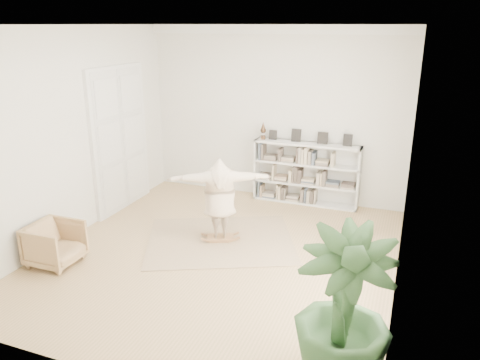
{
  "coord_description": "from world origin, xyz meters",
  "views": [
    {
      "loc": [
        2.76,
        -6.35,
        3.61
      ],
      "look_at": [
        0.2,
        0.4,
        1.19
      ],
      "focal_mm": 35.0,
      "sensor_mm": 36.0,
      "label": 1
    }
  ],
  "objects_px": {
    "person": "(220,197)",
    "bookshelf": "(306,174)",
    "rocker_board": "(220,237)",
    "armchair": "(55,244)",
    "houseplant": "(343,311)"
  },
  "relations": [
    {
      "from": "rocker_board",
      "to": "person",
      "type": "xyz_separation_m",
      "value": [
        -0.0,
        0.0,
        0.76
      ]
    },
    {
      "from": "rocker_board",
      "to": "houseplant",
      "type": "bearing_deg",
      "value": -72.08
    },
    {
      "from": "armchair",
      "to": "rocker_board",
      "type": "distance_m",
      "value": 2.69
    },
    {
      "from": "rocker_board",
      "to": "person",
      "type": "relative_size",
      "value": 0.31
    },
    {
      "from": "armchair",
      "to": "rocker_board",
      "type": "height_order",
      "value": "armchair"
    },
    {
      "from": "person",
      "to": "bookshelf",
      "type": "bearing_deg",
      "value": -136.8
    },
    {
      "from": "person",
      "to": "houseplant",
      "type": "xyz_separation_m",
      "value": [
        2.5,
        -2.7,
        0.05
      ]
    },
    {
      "from": "bookshelf",
      "to": "rocker_board",
      "type": "bearing_deg",
      "value": -111.92
    },
    {
      "from": "bookshelf",
      "to": "rocker_board",
      "type": "xyz_separation_m",
      "value": [
        -0.94,
        -2.35,
        -0.57
      ]
    },
    {
      "from": "bookshelf",
      "to": "houseplant",
      "type": "bearing_deg",
      "value": -72.86
    },
    {
      "from": "armchair",
      "to": "rocker_board",
      "type": "relative_size",
      "value": 1.39
    },
    {
      "from": "bookshelf",
      "to": "person",
      "type": "bearing_deg",
      "value": -111.92
    },
    {
      "from": "bookshelf",
      "to": "houseplant",
      "type": "distance_m",
      "value": 5.29
    },
    {
      "from": "armchair",
      "to": "rocker_board",
      "type": "xyz_separation_m",
      "value": [
        2.1,
        1.66,
        -0.27
      ]
    },
    {
      "from": "rocker_board",
      "to": "armchair",
      "type": "bearing_deg",
      "value": -166.48
    }
  ]
}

